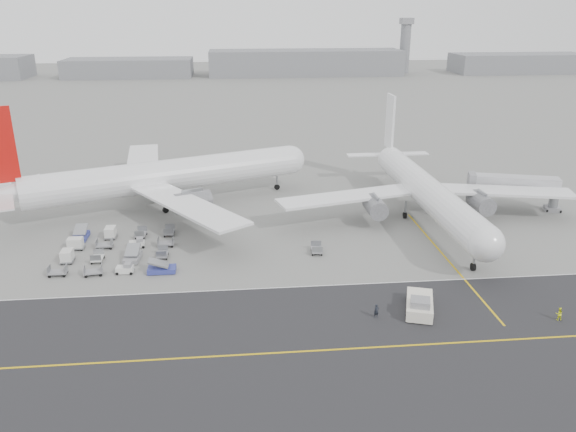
{
  "coord_description": "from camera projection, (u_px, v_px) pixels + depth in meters",
  "views": [
    {
      "loc": [
        -2.54,
        -72.27,
        36.97
      ],
      "look_at": [
        5.7,
        12.0,
        5.4
      ],
      "focal_mm": 35.0,
      "sensor_mm": 36.0,
      "label": 1
    }
  ],
  "objects": [
    {
      "name": "airliner_a",
      "position": [
        160.0,
        176.0,
        108.53
      ],
      "size": [
        60.01,
        58.89,
        21.7
      ],
      "rotation": [
        0.0,
        0.0,
        1.94
      ],
      "color": "white",
      "rests_on": "ground"
    },
    {
      "name": "airliner_b",
      "position": [
        425.0,
        190.0,
        102.8
      ],
      "size": [
        55.53,
        56.17,
        19.37
      ],
      "rotation": [
        0.0,
        0.0,
        0.02
      ],
      "color": "white",
      "rests_on": "ground"
    },
    {
      "name": "taxiway",
      "position": [
        308.0,
        351.0,
        64.23
      ],
      "size": [
        220.0,
        59.0,
        0.03
      ],
      "color": "#29292B",
      "rests_on": "ground"
    },
    {
      "name": "stray_dolly",
      "position": [
        317.0,
        253.0,
        89.89
      ],
      "size": [
        1.87,
        2.85,
        1.69
      ],
      "primitive_type": null,
      "rotation": [
        0.0,
        0.0,
        -0.07
      ],
      "color": "silver",
      "rests_on": "ground"
    },
    {
      "name": "control_tower",
      "position": [
        405.0,
        45.0,
        331.12
      ],
      "size": [
        7.0,
        7.0,
        31.25
      ],
      "color": "slate",
      "rests_on": "ground"
    },
    {
      "name": "pushback_tug",
      "position": [
        420.0,
        305.0,
        72.15
      ],
      "size": [
        5.18,
        9.04,
        2.56
      ],
      "rotation": [
        0.0,
        0.0,
        -0.31
      ],
      "color": "white",
      "rests_on": "ground"
    },
    {
      "name": "ground",
      "position": [
        257.0,
        282.0,
        80.55
      ],
      "size": [
        700.0,
        700.0,
        0.0
      ],
      "primitive_type": "plane",
      "color": "gray",
      "rests_on": "ground"
    },
    {
      "name": "ground_crew_a",
      "position": [
        376.0,
        311.0,
        70.88
      ],
      "size": [
        0.75,
        0.56,
        1.86
      ],
      "primitive_type": "imported",
      "rotation": [
        0.0,
        0.0,
        0.19
      ],
      "color": "black",
      "rests_on": "ground"
    },
    {
      "name": "jet_bridge",
      "position": [
        515.0,
        185.0,
        108.4
      ],
      "size": [
        17.83,
        8.08,
        6.69
      ],
      "rotation": [
        0.0,
        0.0,
        -0.29
      ],
      "color": "gray",
      "rests_on": "ground"
    },
    {
      "name": "horizon_buildings",
      "position": [
        288.0,
        75.0,
        325.75
      ],
      "size": [
        520.0,
        28.0,
        28.0
      ],
      "primitive_type": null,
      "color": "slate",
      "rests_on": "ground"
    },
    {
      "name": "gse_cluster",
      "position": [
        119.0,
        254.0,
        89.58
      ],
      "size": [
        23.45,
        22.66,
        2.05
      ],
      "primitive_type": null,
      "rotation": [
        0.0,
        0.0,
        0.03
      ],
      "color": "gray",
      "rests_on": "ground"
    },
    {
      "name": "ground_crew_b",
      "position": [
        559.0,
        314.0,
        70.37
      ],
      "size": [
        0.95,
        0.8,
        1.74
      ],
      "primitive_type": "imported",
      "rotation": [
        0.0,
        0.0,
        2.96
      ],
      "color": "#EEF71D",
      "rests_on": "ground"
    }
  ]
}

